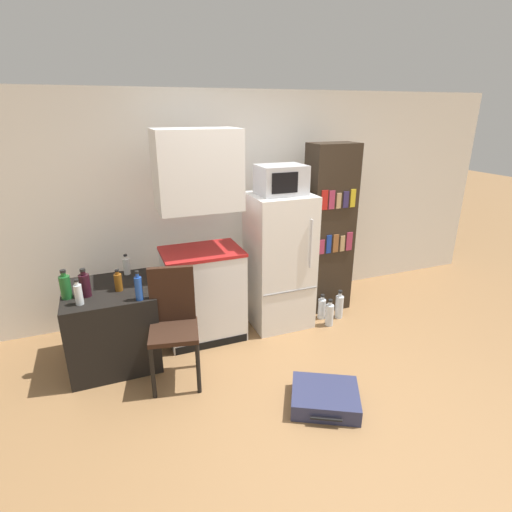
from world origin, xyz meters
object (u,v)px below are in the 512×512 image
(microwave, at_px, (281,180))
(bottle_milk_white, at_px, (127,266))
(bookshelf, at_px, (329,230))
(chair, at_px, (173,316))
(bottle_amber_beer, at_px, (118,282))
(water_bottle_back, at_px, (339,306))
(bottle_green_tall, at_px, (65,286))
(suitcase_large_flat, at_px, (325,398))
(side_table, at_px, (112,325))
(water_bottle_front, at_px, (329,314))
(kitchen_hutch, at_px, (201,248))
(bottle_blue_soda, at_px, (139,288))
(water_bottle_middle, at_px, (322,308))
(bottle_wine_dark, at_px, (85,285))
(refrigerator, at_px, (279,261))
(bottle_clear_short, at_px, (78,294))

(microwave, bearing_deg, bottle_milk_white, 173.01)
(bookshelf, relative_size, chair, 1.90)
(bottle_amber_beer, relative_size, water_bottle_back, 0.59)
(bottle_green_tall, relative_size, suitcase_large_flat, 0.38)
(bottle_green_tall, bearing_deg, bottle_milk_white, 35.11)
(side_table, height_order, water_bottle_front, side_table)
(kitchen_hutch, bearing_deg, bottle_blue_soda, -145.65)
(bottle_blue_soda, xyz_separation_m, bottle_milk_white, (-0.05, 0.62, -0.02))
(bottle_green_tall, relative_size, water_bottle_middle, 0.88)
(bottle_wine_dark, bearing_deg, refrigerator, 5.80)
(bottle_amber_beer, relative_size, suitcase_large_flat, 0.29)
(bottle_clear_short, distance_m, suitcase_large_flat, 2.16)
(side_table, bearing_deg, bottle_amber_beer, -37.92)
(microwave, xyz_separation_m, suitcase_large_flat, (-0.21, -1.37, -1.51))
(bottle_clear_short, distance_m, bottle_milk_white, 0.67)
(bottle_amber_beer, bearing_deg, bottle_wine_dark, -176.47)
(bottle_amber_beer, bearing_deg, bottle_clear_short, -153.11)
(side_table, relative_size, bottle_clear_short, 3.52)
(refrigerator, relative_size, bottle_clear_short, 6.55)
(kitchen_hutch, distance_m, suitcase_large_flat, 1.76)
(suitcase_large_flat, bearing_deg, bottle_clear_short, 177.56)
(microwave, height_order, suitcase_large_flat, microwave)
(bottle_amber_beer, relative_size, chair, 0.20)
(microwave, distance_m, bottle_amber_beer, 1.81)
(microwave, bearing_deg, bottle_wine_dark, -174.24)
(bottle_clear_short, xyz_separation_m, chair, (0.71, -0.22, -0.23))
(chair, xyz_separation_m, water_bottle_middle, (1.72, 0.43, -0.47))
(side_table, bearing_deg, bottle_milk_white, 55.62)
(suitcase_large_flat, bearing_deg, water_bottle_middle, 89.45)
(water_bottle_front, bearing_deg, refrigerator, 149.02)
(water_bottle_back, bearing_deg, bottle_blue_soda, -173.33)
(refrigerator, xyz_separation_m, bottle_blue_soda, (-1.48, -0.43, 0.12))
(bottle_wine_dark, distance_m, chair, 0.79)
(water_bottle_middle, bearing_deg, water_bottle_front, -90.86)
(water_bottle_front, bearing_deg, bottle_blue_soda, -175.92)
(bottle_amber_beer, xyz_separation_m, chair, (0.40, -0.38, -0.22))
(bottle_green_tall, height_order, bottle_blue_soda, bottle_blue_soda)
(side_table, bearing_deg, bookshelf, 5.47)
(bottle_clear_short, relative_size, bottle_amber_beer, 1.11)
(bottle_amber_beer, relative_size, water_bottle_front, 0.64)
(water_bottle_front, bearing_deg, suitcase_large_flat, -122.59)
(bottle_milk_white, bearing_deg, bottle_amber_beer, -105.10)
(refrigerator, bearing_deg, bottle_amber_beer, -173.83)
(water_bottle_front, bearing_deg, bottle_amber_beer, 176.93)
(bookshelf, distance_m, bottle_clear_short, 2.65)
(bottle_amber_beer, bearing_deg, side_table, 142.08)
(bottle_milk_white, height_order, bottle_amber_beer, bottle_milk_white)
(suitcase_large_flat, height_order, water_bottle_back, water_bottle_back)
(bottle_green_tall, distance_m, bottle_wine_dark, 0.15)
(bookshelf, relative_size, bottle_clear_short, 8.70)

